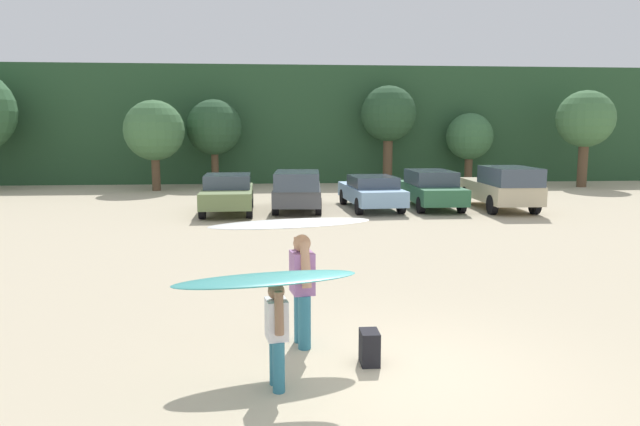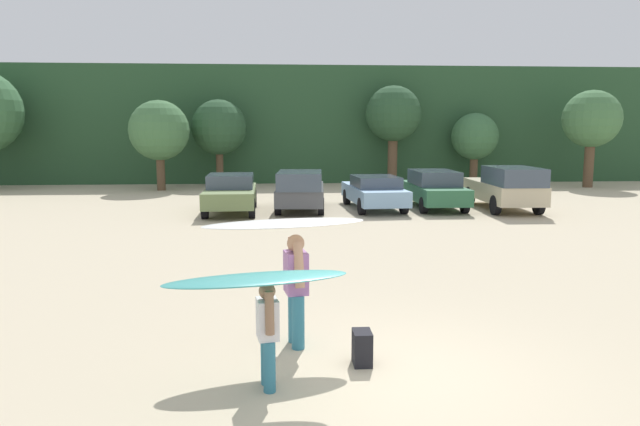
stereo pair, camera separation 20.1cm
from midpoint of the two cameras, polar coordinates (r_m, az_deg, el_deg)
ground_plane at (r=7.74m, az=7.93°, el=-15.23°), size 120.00×120.00×0.00m
hillside_ridge at (r=39.03m, az=-1.79°, el=8.58°), size 108.00×12.00×6.61m
tree_far_right at (r=30.29m, az=-15.31°, el=7.78°), size 2.99×2.99×4.50m
tree_center_left at (r=31.73m, az=-9.71°, el=8.25°), size 2.94×2.94×4.63m
tree_far_left at (r=32.51m, az=7.37°, el=9.53°), size 3.04×3.04×5.43m
tree_ridge_back at (r=33.65m, az=15.11°, el=7.21°), size 2.59×2.59×3.96m
tree_center at (r=33.96m, az=25.26°, el=8.27°), size 2.98×2.98×5.09m
parked_car_olive_green at (r=21.70m, az=-8.48°, el=2.01°), size 1.91×4.25×1.41m
parked_car_dark_gray at (r=21.88m, az=-1.67°, el=2.30°), size 2.02×4.51×1.54m
parked_car_sky_blue at (r=22.48m, az=5.59°, el=2.12°), size 2.04×4.60×1.30m
parked_car_forest_green at (r=23.17m, az=11.36°, el=2.38°), size 1.76×4.50×1.46m
parked_car_champagne at (r=23.18m, az=18.00°, el=2.43°), size 1.89×4.67×1.69m
person_adult at (r=8.27m, az=-1.67°, el=-6.91°), size 0.36×0.69×1.61m
person_child at (r=7.01m, az=-4.33°, el=-11.29°), size 0.29×0.59×1.29m
surfboard_white at (r=7.97m, az=-2.74°, el=-1.03°), size 2.38×1.13×0.08m
surfboard_teal at (r=6.70m, az=-5.32°, el=-6.48°), size 2.23×1.06×0.07m
backpack_dropped at (r=7.86m, az=4.91°, el=-13.03°), size 0.24×0.34×0.45m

